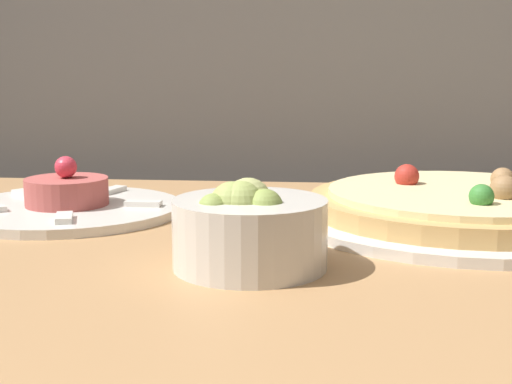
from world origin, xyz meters
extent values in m
cube|color=#AD7F51|center=(0.00, 0.35, 0.71)|extent=(1.26, 0.70, 0.03)
cylinder|color=silver|center=(0.11, 0.45, 0.73)|extent=(0.37, 0.37, 0.01)
cylinder|color=tan|center=(0.11, 0.45, 0.74)|extent=(0.32, 0.32, 0.02)
cylinder|color=beige|center=(0.11, 0.45, 0.76)|extent=(0.28, 0.28, 0.01)
sphere|color=#997047|center=(0.14, 0.40, 0.77)|extent=(0.03, 0.03, 0.03)
sphere|color=#387F33|center=(0.11, 0.37, 0.77)|extent=(0.02, 0.02, 0.02)
sphere|color=#B22D23|center=(0.06, 0.48, 0.77)|extent=(0.03, 0.03, 0.03)
sphere|color=#997047|center=(0.16, 0.48, 0.77)|extent=(0.03, 0.03, 0.03)
cylinder|color=silver|center=(-0.32, 0.46, 0.73)|extent=(0.25, 0.25, 0.01)
cylinder|color=#B2514C|center=(-0.32, 0.46, 0.75)|extent=(0.09, 0.09, 0.03)
sphere|color=#E0384C|center=(-0.32, 0.46, 0.78)|extent=(0.02, 0.02, 0.02)
cube|color=white|center=(-0.23, 0.46, 0.74)|extent=(0.04, 0.02, 0.01)
cube|color=white|center=(-0.29, 0.54, 0.74)|extent=(0.03, 0.04, 0.01)
cube|color=white|center=(-0.39, 0.51, 0.74)|extent=(0.04, 0.04, 0.01)
cube|color=white|center=(-0.29, 0.37, 0.74)|extent=(0.03, 0.04, 0.01)
cylinder|color=silver|center=(-0.09, 0.26, 0.75)|extent=(0.13, 0.13, 0.06)
sphere|color=#A3B25B|center=(-0.10, 0.25, 0.78)|extent=(0.04, 0.04, 0.04)
sphere|color=#8EA34C|center=(-0.08, 0.25, 0.78)|extent=(0.03, 0.03, 0.03)
sphere|color=#8EA34C|center=(-0.12, 0.24, 0.78)|extent=(0.02, 0.02, 0.02)
sphere|color=#B7BC70|center=(-0.09, 0.26, 0.78)|extent=(0.04, 0.04, 0.04)
sphere|color=#A3B25B|center=(-0.10, 0.25, 0.78)|extent=(0.04, 0.04, 0.04)
camera|label=1|loc=(-0.03, -0.30, 0.89)|focal=50.00mm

